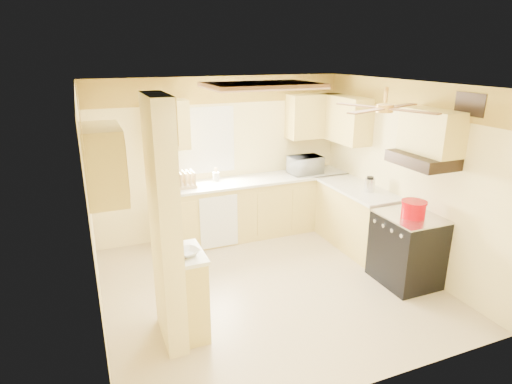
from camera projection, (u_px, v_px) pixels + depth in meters
name	position (u px, v px, depth m)	size (l,w,h in m)	color
floor	(269.00, 286.00, 5.47)	(4.00, 4.00, 0.00)	tan
ceiling	(271.00, 85.00, 4.68)	(4.00, 4.00, 0.00)	white
wall_back	(221.00, 158.00, 6.74)	(4.00, 4.00, 0.00)	#FCE699
wall_front	(367.00, 263.00, 3.40)	(4.00, 4.00, 0.00)	#FCE699
wall_left	(91.00, 216.00, 4.36)	(3.80, 3.80, 0.00)	#FCE699
wall_right	(405.00, 175.00, 5.79)	(3.80, 3.80, 0.00)	#FCE699
wallpaper_border	(220.00, 90.00, 6.40)	(4.00, 0.02, 0.40)	yellow
partition_column	(165.00, 226.00, 4.11)	(0.20, 0.70, 2.50)	#FCE699
partition_ledge	(191.00, 294.00, 4.44)	(0.25, 0.55, 0.90)	#DFC46B
ledge_top	(189.00, 254.00, 4.29)	(0.28, 0.58, 0.04)	white
lower_cabinets_back	(258.00, 207.00, 6.91)	(3.00, 0.60, 0.90)	#DFC46B
lower_cabinets_right	(356.00, 218.00, 6.46)	(0.60, 1.40, 0.90)	#DFC46B
countertop_back	(258.00, 180.00, 6.75)	(3.04, 0.64, 0.04)	white
countertop_right	(358.00, 189.00, 6.31)	(0.64, 1.44, 0.04)	white
dishwasher_panel	(219.00, 222.00, 6.37)	(0.58, 0.02, 0.80)	white
window	(205.00, 140.00, 6.55)	(0.92, 0.02, 1.02)	white
upper_cab_back_left	(167.00, 125.00, 6.10)	(0.60, 0.35, 0.70)	#DFC46B
upper_cab_back_right	(314.00, 116.00, 6.96)	(0.90, 0.35, 0.70)	#DFC46B
upper_cab_right	(345.00, 119.00, 6.64)	(0.35, 1.00, 0.70)	#DFC46B
upper_cab_left_wall	(104.00, 163.00, 4.01)	(0.35, 0.75, 0.70)	#DFC46B
upper_cab_over_stove	(431.00, 132.00, 5.02)	(0.35, 0.76, 0.52)	#DFC46B
stove	(407.00, 249.00, 5.44)	(0.68, 0.77, 0.92)	black
range_hood	(422.00, 160.00, 5.10)	(0.50, 0.76, 0.14)	black
poster_menu	(173.00, 165.00, 3.96)	(0.02, 0.42, 0.57)	black
poster_nashville	(177.00, 229.00, 4.16)	(0.02, 0.42, 0.57)	black
ceiling_light_panel	(262.00, 86.00, 5.17)	(1.35, 0.95, 0.06)	brown
ceiling_fan	(385.00, 108.00, 4.49)	(1.15, 1.15, 0.26)	gold
vent_grate	(470.00, 104.00, 4.66)	(0.02, 0.40, 0.25)	black
microwave	(305.00, 165.00, 6.98)	(0.52, 0.35, 0.29)	white
bowl	(188.00, 252.00, 4.21)	(0.22, 0.22, 0.06)	white
dutch_oven	(414.00, 209.00, 5.21)	(0.31, 0.31, 0.21)	#BE0008
kettle	(370.00, 185.00, 6.09)	(0.14, 0.14, 0.22)	silver
dish_rack	(182.00, 182.00, 6.30)	(0.39, 0.29, 0.23)	tan
utensil_crock	(216.00, 176.00, 6.61)	(0.11, 0.11, 0.21)	white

